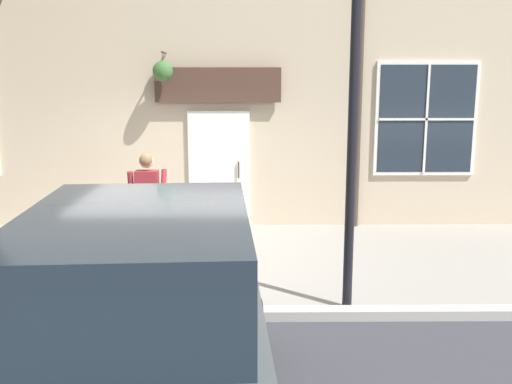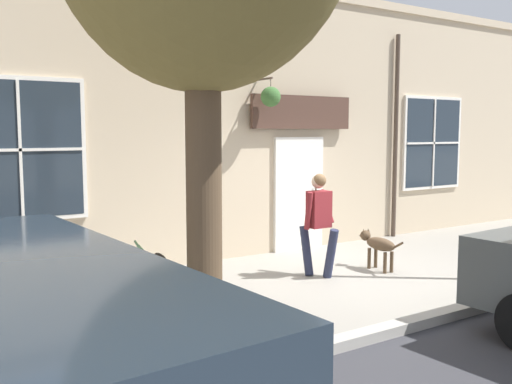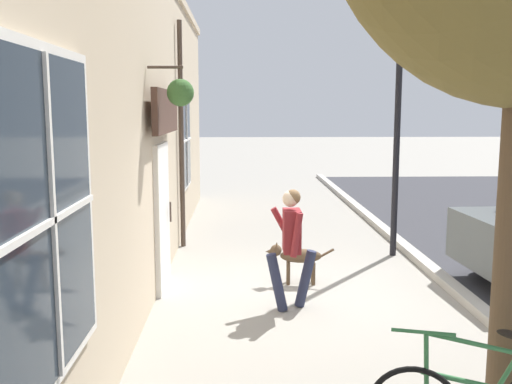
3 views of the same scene
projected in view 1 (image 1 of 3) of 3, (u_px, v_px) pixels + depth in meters
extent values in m
plane|color=gray|center=(174.00, 263.00, 8.37)|extent=(90.00, 90.00, 0.00)
cube|color=#B2ADA3|center=(150.00, 314.00, 6.39)|extent=(0.20, 28.00, 0.12)
cube|color=#C6B293|center=(187.00, 98.00, 10.22)|extent=(0.30, 18.00, 4.63)
cube|color=white|center=(219.00, 169.00, 10.30)|extent=(0.10, 1.10, 2.10)
cube|color=#232D38|center=(219.00, 172.00, 10.28)|extent=(0.03, 0.90, 1.90)
cylinder|color=#47382D|center=(239.00, 170.00, 10.22)|extent=(0.03, 0.03, 0.30)
cube|color=#4C3328|center=(218.00, 85.00, 9.91)|extent=(0.08, 2.20, 0.60)
cylinder|color=#47382D|center=(359.00, 112.00, 10.07)|extent=(0.09, 0.09, 4.17)
cylinder|color=#47382D|center=(164.00, 53.00, 9.68)|extent=(0.44, 0.04, 0.04)
cylinder|color=#47382D|center=(163.00, 63.00, 9.54)|extent=(0.01, 0.01, 0.34)
cone|color=#2D2823|center=(163.00, 76.00, 9.58)|extent=(0.32, 0.32, 0.18)
sphere|color=#3D6B33|center=(163.00, 71.00, 9.56)|extent=(0.34, 0.34, 0.34)
cube|color=white|center=(426.00, 119.00, 10.17)|extent=(0.08, 1.82, 2.02)
cube|color=#232D38|center=(426.00, 119.00, 10.14)|extent=(0.03, 1.70, 1.90)
cube|color=white|center=(426.00, 119.00, 10.12)|extent=(0.04, 0.04, 1.90)
cube|color=white|center=(426.00, 119.00, 10.12)|extent=(0.04, 1.70, 0.04)
cylinder|color=#282D47|center=(146.00, 228.00, 8.85)|extent=(0.29, 0.13, 0.77)
cylinder|color=#282D47|center=(152.00, 235.00, 8.47)|extent=(0.29, 0.13, 0.77)
cube|color=maroon|center=(147.00, 189.00, 8.53)|extent=(0.22, 0.34, 0.55)
sphere|color=beige|center=(146.00, 161.00, 8.47)|extent=(0.21, 0.21, 0.21)
sphere|color=brown|center=(146.00, 160.00, 8.44)|extent=(0.20, 0.20, 0.20)
cylinder|color=maroon|center=(131.00, 190.00, 8.49)|extent=(0.16, 0.09, 0.57)
cylinder|color=maroon|center=(163.00, 187.00, 8.63)|extent=(0.33, 0.09, 0.52)
ellipsoid|color=brown|center=(218.00, 232.00, 8.43)|extent=(0.63, 0.27, 0.21)
cylinder|color=brown|center=(216.00, 245.00, 8.66)|extent=(0.06, 0.06, 0.33)
cylinder|color=brown|center=(225.00, 246.00, 8.66)|extent=(0.06, 0.06, 0.33)
cylinder|color=brown|center=(212.00, 253.00, 8.30)|extent=(0.06, 0.06, 0.33)
cylinder|color=brown|center=(222.00, 253.00, 8.29)|extent=(0.06, 0.06, 0.33)
sphere|color=brown|center=(221.00, 221.00, 8.78)|extent=(0.17, 0.17, 0.17)
cone|color=brown|center=(222.00, 221.00, 8.89)|extent=(0.11, 0.10, 0.09)
cone|color=brown|center=(218.00, 216.00, 8.75)|extent=(0.06, 0.06, 0.07)
cone|color=brown|center=(224.00, 216.00, 8.75)|extent=(0.06, 0.06, 0.07)
cylinder|color=brown|center=(215.00, 236.00, 8.04)|extent=(0.21, 0.05, 0.14)
cube|color=#474C4C|center=(137.00, 369.00, 3.93)|extent=(4.39, 1.99, 0.76)
cube|color=#1E2833|center=(137.00, 259.00, 4.00)|extent=(2.32, 1.67, 0.68)
cylinder|color=black|center=(253.00, 332.00, 5.36)|extent=(0.63, 0.21, 0.62)
cylinder|color=black|center=(63.00, 338.00, 5.25)|extent=(0.63, 0.21, 0.62)
cylinder|color=black|center=(353.00, 111.00, 6.29)|extent=(0.11, 0.11, 4.60)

